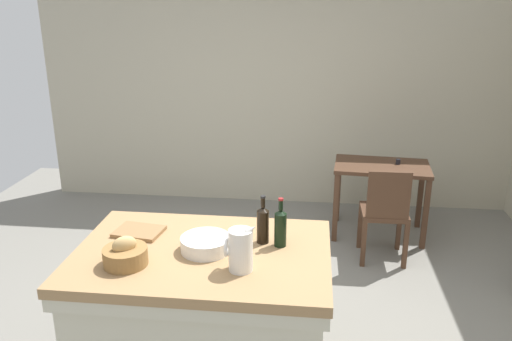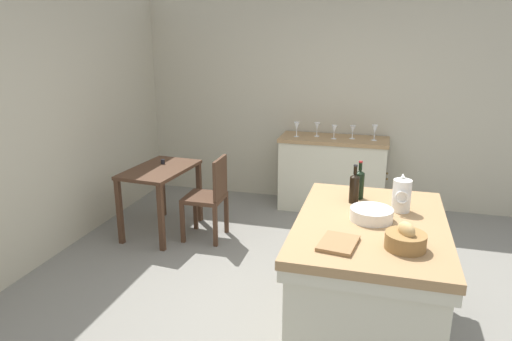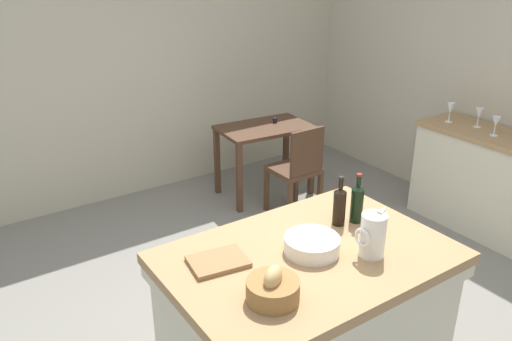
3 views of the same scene
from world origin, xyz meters
The scene contains 18 objects.
ground_plane centered at (0.00, 0.00, 0.00)m, with size 6.76×6.76×0.00m, color slate.
wall_back centered at (0.00, 2.60, 1.30)m, with size 5.32×0.12×2.60m, color #B2AA93.
wall_right centered at (2.60, 0.00, 1.30)m, with size 0.12×5.20×2.60m, color #B2AA93.
island_table centered at (-0.23, -0.46, 0.48)m, with size 1.47×1.00×0.89m.
side_cabinet centered at (2.26, 0.07, 0.45)m, with size 0.52×1.31×0.90m.
writing_desk centered at (1.06, 1.77, 0.61)m, with size 0.94×0.63×0.78m.
wooden_chair centered at (1.04, 1.21, 0.48)m, with size 0.40×0.40×0.89m.
pitcher centered at (0.02, -0.65, 1.01)m, with size 0.17×0.13×0.27m.
wash_bowl centered at (-0.21, -0.46, 0.93)m, with size 0.29×0.29×0.08m, color silver.
bread_basket centered at (-0.61, -0.67, 0.95)m, with size 0.24×0.24×0.17m.
cutting_board centered at (-0.67, -0.28, 0.90)m, with size 0.28×0.21×0.02m, color olive.
wine_bottle_dark centered at (0.21, -0.35, 1.01)m, with size 0.07×0.07×0.30m.
wine_bottle_amber centered at (0.11, -0.32, 1.01)m, with size 0.07×0.07×0.30m.
wine_glass_far_left centered at (2.25, -0.40, 1.03)m, with size 0.07×0.07×0.18m.
wine_glass_left centered at (2.27, -0.14, 1.01)m, with size 0.07×0.07×0.16m.
wine_glass_middle centered at (2.20, 0.07, 1.01)m, with size 0.07×0.07×0.17m.
wine_glass_right centered at (2.29, 0.28, 1.02)m, with size 0.07×0.07×0.17m.
wine_glass_far_right centered at (2.21, 0.52, 1.02)m, with size 0.07×0.07×0.18m.
Camera 2 is at (-3.28, -0.49, 2.12)m, focal length 32.85 mm.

